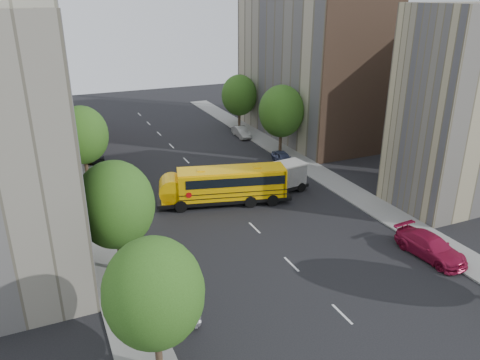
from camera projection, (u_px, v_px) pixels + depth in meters
ground at (244, 218)px, 39.50m from camera, size 120.00×120.00×0.00m
sidewalk_left at (96, 218)px, 39.40m from camera, size 3.00×80.00×0.12m
sidewalk_right at (326, 177)px, 48.06m from camera, size 3.00×80.00×0.12m
lane_markings at (204, 178)px, 47.99m from camera, size 0.15×64.00×0.01m
building_left_redbrick at (3, 97)px, 54.10m from camera, size 10.00×15.00×13.00m
building_right_near at (461, 110)px, 39.31m from camera, size 10.00×7.00×17.00m
building_right_far at (308, 66)px, 59.93m from camera, size 10.00×22.00×18.00m
building_right_sidewall at (362, 79)px, 50.59m from camera, size 10.10×0.30×18.00m
street_tree_0 at (154, 293)px, 21.76m from camera, size 4.80×4.80×7.41m
street_tree_1 at (115, 205)px, 30.13m from camera, size 5.12×5.12×7.90m
street_tree_2 at (82, 135)px, 45.47m from camera, size 4.99×4.99×7.71m
street_tree_4 at (281, 111)px, 53.66m from camera, size 5.25×5.25×8.10m
street_tree_5 at (239, 95)px, 63.98m from camera, size 4.86×4.86×7.51m
school_bus at (223, 184)px, 41.57m from camera, size 12.16×5.59×3.35m
safari_truck at (275, 179)px, 43.86m from camera, size 6.70×3.13×2.77m
parked_car_0 at (177, 300)px, 27.64m from camera, size 1.84×4.53×1.54m
parked_car_1 at (125, 199)px, 41.11m from camera, size 1.70×4.79×1.57m
parked_car_2 at (93, 155)px, 52.99m from camera, size 2.42×4.73×1.28m
parked_car_3 at (431, 247)px, 33.40m from camera, size 2.65×5.67×1.60m
parked_car_4 at (283, 158)px, 52.01m from camera, size 1.80×3.89×1.29m
parked_car_5 at (241, 132)px, 61.64m from camera, size 1.58×4.11×1.34m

